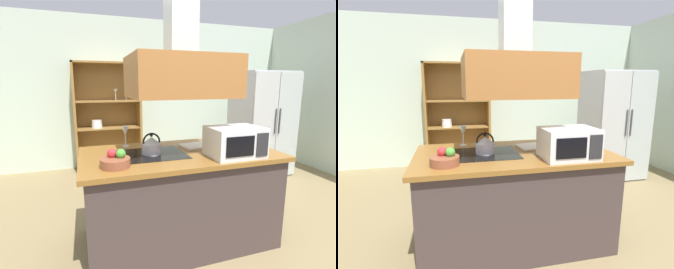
% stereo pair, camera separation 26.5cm
% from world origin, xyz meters
% --- Properties ---
extents(ground_plane, '(7.80, 7.80, 0.00)m').
position_xyz_m(ground_plane, '(0.00, 0.00, 0.00)').
color(ground_plane, olive).
extents(wall_back, '(6.00, 0.12, 2.70)m').
position_xyz_m(wall_back, '(0.00, 3.00, 1.35)').
color(wall_back, silver).
rests_on(wall_back, ground).
extents(kitchen_island, '(1.81, 0.97, 0.90)m').
position_xyz_m(kitchen_island, '(-0.21, 0.30, 0.45)').
color(kitchen_island, '#403433').
rests_on(kitchen_island, ground).
extents(range_hood, '(0.90, 0.70, 1.29)m').
position_xyz_m(range_hood, '(-0.21, 0.30, 1.71)').
color(range_hood, '#A0632F').
extents(refrigerator, '(0.90, 0.78, 1.73)m').
position_xyz_m(refrigerator, '(1.84, 1.75, 0.87)').
color(refrigerator, '#B9BBC2').
rests_on(refrigerator, ground).
extents(dish_cabinet, '(1.15, 0.40, 1.90)m').
position_xyz_m(dish_cabinet, '(-0.65, 2.78, 0.84)').
color(dish_cabinet, olive).
rests_on(dish_cabinet, ground).
extents(kettle, '(0.17, 0.17, 0.20)m').
position_xyz_m(kettle, '(-0.48, 0.30, 0.98)').
color(kettle, '#B5B1BD').
rests_on(kettle, kitchen_island).
extents(cutting_board, '(0.37, 0.28, 0.02)m').
position_xyz_m(cutting_board, '(0.04, 0.45, 0.91)').
color(cutting_board, white).
rests_on(cutting_board, kitchen_island).
extents(microwave, '(0.46, 0.35, 0.26)m').
position_xyz_m(microwave, '(0.19, 0.02, 1.03)').
color(microwave, silver).
rests_on(microwave, kitchen_island).
extents(wine_glass_on_counter, '(0.08, 0.08, 0.21)m').
position_xyz_m(wine_glass_on_counter, '(-0.66, 0.67, 1.05)').
color(wine_glass_on_counter, silver).
rests_on(wine_glass_on_counter, kitchen_island).
extents(fruit_bowl, '(0.23, 0.23, 0.14)m').
position_xyz_m(fruit_bowl, '(-0.84, 0.04, 0.95)').
color(fruit_bowl, brown).
rests_on(fruit_bowl, kitchen_island).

